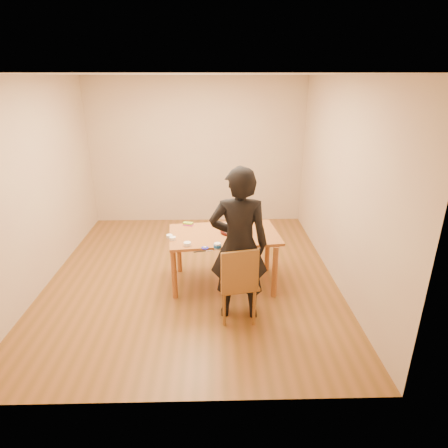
{
  "coord_description": "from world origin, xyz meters",
  "views": [
    {
      "loc": [
        0.34,
        -4.75,
        2.68
      ],
      "look_at": [
        0.45,
        -0.27,
        0.9
      ],
      "focal_mm": 30.0,
      "sensor_mm": 36.0,
      "label": 1
    }
  ],
  "objects_px": {
    "dining_chair": "(239,283)",
    "cake_plate": "(232,232)",
    "cake": "(232,228)",
    "person": "(239,245)",
    "dining_table": "(224,235)"
  },
  "relations": [
    {
      "from": "dining_chair",
      "to": "cake_plate",
      "type": "xyz_separation_m",
      "value": [
        -0.04,
        0.8,
        0.31
      ]
    },
    {
      "from": "dining_chair",
      "to": "cake_plate",
      "type": "height_order",
      "value": "cake_plate"
    },
    {
      "from": "dining_chair",
      "to": "cake",
      "type": "bearing_deg",
      "value": 81.22
    },
    {
      "from": "person",
      "to": "dining_chair",
      "type": "bearing_deg",
      "value": 92.23
    },
    {
      "from": "person",
      "to": "cake_plate",
      "type": "bearing_deg",
      "value": -84.43
    },
    {
      "from": "cake",
      "to": "person",
      "type": "relative_size",
      "value": 0.12
    },
    {
      "from": "dining_table",
      "to": "dining_chair",
      "type": "relative_size",
      "value": 3.57
    },
    {
      "from": "cake",
      "to": "person",
      "type": "height_order",
      "value": "person"
    },
    {
      "from": "dining_table",
      "to": "cake_plate",
      "type": "bearing_deg",
      "value": 8.87
    },
    {
      "from": "dining_table",
      "to": "cake",
      "type": "distance_m",
      "value": 0.13
    },
    {
      "from": "dining_chair",
      "to": "cake",
      "type": "relative_size",
      "value": 1.84
    },
    {
      "from": "dining_table",
      "to": "cake",
      "type": "relative_size",
      "value": 6.55
    },
    {
      "from": "dining_table",
      "to": "person",
      "type": "xyz_separation_m",
      "value": [
        0.15,
        -0.73,
        0.18
      ]
    },
    {
      "from": "dining_table",
      "to": "cake_plate",
      "type": "distance_m",
      "value": 0.11
    },
    {
      "from": "cake_plate",
      "to": "person",
      "type": "height_order",
      "value": "person"
    }
  ]
}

